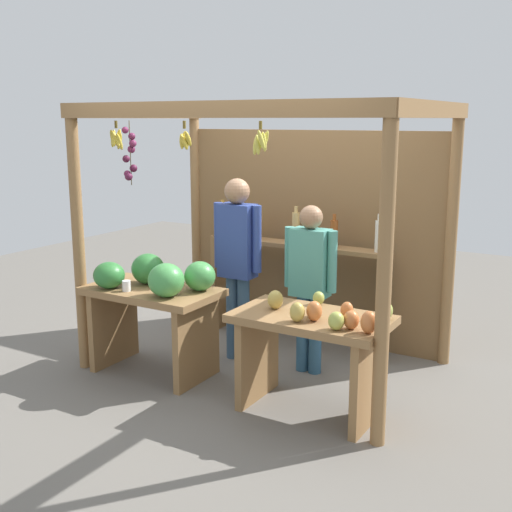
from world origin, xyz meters
name	(u,v)px	position (x,y,z in m)	size (l,w,h in m)	color
ground_plane	(266,364)	(0.00, 0.00, 0.00)	(12.00, 12.00, 0.00)	slate
market_stall	(286,212)	(-0.01, 0.38, 1.33)	(2.84, 1.82, 2.28)	olive
fruit_counter_left	(154,296)	(-0.71, -0.65, 0.69)	(1.15, 0.68, 1.03)	olive
fruit_counter_right	(313,340)	(0.77, -0.65, 0.57)	(1.16, 0.66, 0.91)	olive
bottle_shelf_unit	(293,265)	(-0.06, 0.64, 0.78)	(1.82, 0.22, 1.36)	olive
vendor_man	(237,253)	(-0.29, 0.00, 1.00)	(0.48, 0.22, 1.65)	#395878
vendor_woman	(310,275)	(0.40, 0.05, 0.86)	(0.48, 0.20, 1.46)	#2E5A7C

